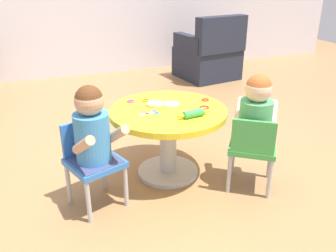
# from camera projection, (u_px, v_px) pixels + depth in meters

# --- Properties ---
(ground_plane) EXTENTS (10.00, 10.00, 0.00)m
(ground_plane) POSITION_uv_depth(u_px,v_px,m) (168.00, 173.00, 2.65)
(ground_plane) COLOR #9E7247
(craft_table) EXTENTS (0.81, 0.81, 0.51)m
(craft_table) POSITION_uv_depth(u_px,v_px,m) (168.00, 127.00, 2.50)
(craft_table) COLOR silver
(craft_table) RESTS_ON ground
(child_chair_left) EXTENTS (0.38, 0.38, 0.54)m
(child_chair_left) POSITION_uv_depth(u_px,v_px,m) (92.00, 160.00, 2.21)
(child_chair_left) COLOR #B7B7BC
(child_chair_left) RESTS_ON ground
(seated_child_left) EXTENTS (0.37, 0.41, 0.51)m
(seated_child_left) POSITION_uv_depth(u_px,v_px,m) (92.00, 128.00, 2.09)
(seated_child_left) COLOR #3F4772
(seated_child_left) RESTS_ON ground
(child_chair_right) EXTENTS (0.42, 0.42, 0.54)m
(child_chair_right) POSITION_uv_depth(u_px,v_px,m) (252.00, 147.00, 2.36)
(child_chair_right) COLOR #B7B7BC
(child_chair_right) RESTS_ON ground
(seated_child_right) EXTENTS (0.42, 0.44, 0.51)m
(seated_child_right) POSITION_uv_depth(u_px,v_px,m) (256.00, 113.00, 2.30)
(seated_child_right) COLOR #3F4772
(seated_child_right) RESTS_ON ground
(armchair_dark) EXTENTS (0.80, 0.82, 0.85)m
(armchair_dark) POSITION_uv_depth(u_px,v_px,m) (209.00, 56.00, 4.83)
(armchair_dark) COLOR #232838
(armchair_dark) RESTS_ON ground
(rolling_pin) EXTENTS (0.23, 0.06, 0.05)m
(rolling_pin) POSITION_uv_depth(u_px,v_px,m) (193.00, 114.00, 2.30)
(rolling_pin) COLOR green
(rolling_pin) RESTS_ON craft_table
(craft_scissors) EXTENTS (0.14, 0.08, 0.01)m
(craft_scissors) POSITION_uv_depth(u_px,v_px,m) (151.00, 113.00, 2.37)
(craft_scissors) COLOR silver
(craft_scissors) RESTS_ON craft_table
(playdough_blob_0) EXTENTS (0.12, 0.12, 0.01)m
(playdough_blob_0) POSITION_uv_depth(u_px,v_px,m) (171.00, 104.00, 2.52)
(playdough_blob_0) COLOR #B2E58C
(playdough_blob_0) RESTS_ON craft_table
(playdough_blob_1) EXTENTS (0.13, 0.13, 0.02)m
(playdough_blob_1) POSITION_uv_depth(u_px,v_px,m) (156.00, 104.00, 2.51)
(playdough_blob_1) COLOR #F2CC72
(playdough_blob_1) RESTS_ON craft_table
(cookie_cutter_0) EXTENTS (0.07, 0.07, 0.01)m
(cookie_cutter_0) POSITION_uv_depth(u_px,v_px,m) (204.00, 107.00, 2.46)
(cookie_cutter_0) COLOR red
(cookie_cutter_0) RESTS_ON craft_table
(cookie_cutter_1) EXTENTS (0.05, 0.05, 0.01)m
(cookie_cutter_1) POSITION_uv_depth(u_px,v_px,m) (131.00, 101.00, 2.58)
(cookie_cutter_1) COLOR #D83FA5
(cookie_cutter_1) RESTS_ON craft_table
(cookie_cutter_2) EXTENTS (0.06, 0.06, 0.01)m
(cookie_cutter_2) POSITION_uv_depth(u_px,v_px,m) (205.00, 100.00, 2.61)
(cookie_cutter_2) COLOR red
(cookie_cutter_2) RESTS_ON craft_table
(cookie_cutter_3) EXTENTS (0.05, 0.05, 0.01)m
(cookie_cutter_3) POSITION_uv_depth(u_px,v_px,m) (146.00, 100.00, 2.60)
(cookie_cutter_3) COLOR orange
(cookie_cutter_3) RESTS_ON craft_table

